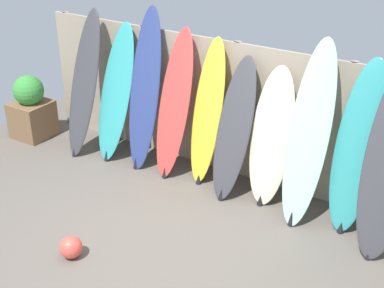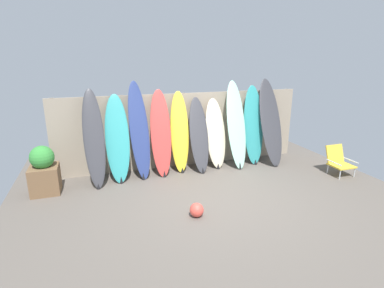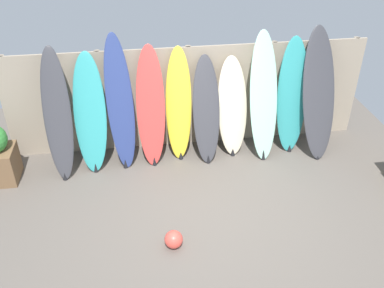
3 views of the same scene
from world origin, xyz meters
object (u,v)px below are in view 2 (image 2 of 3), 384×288
(surfboard_teal_1, at_px, (117,139))
(surfboard_teal_8, at_px, (253,126))
(surfboard_navy_2, at_px, (139,131))
(surfboard_red_3, at_px, (161,134))
(surfboard_cream_6, at_px, (216,134))
(surfboard_yellow_4, at_px, (180,133))
(surfboard_charcoal_9, at_px, (271,122))
(surfboard_charcoal_0, at_px, (94,139))
(surfboard_seafoam_7, at_px, (236,126))
(planter_box, at_px, (44,171))
(surfboard_charcoal_5, at_px, (199,136))
(beach_ball, at_px, (197,210))
(beach_chair, at_px, (339,160))

(surfboard_teal_1, height_order, surfboard_teal_8, surfboard_teal_8)
(surfboard_navy_2, distance_m, surfboard_red_3, 0.49)
(surfboard_red_3, bearing_deg, surfboard_cream_6, 2.05)
(surfboard_yellow_4, relative_size, surfboard_charcoal_9, 0.89)
(surfboard_charcoal_0, relative_size, surfboard_yellow_4, 1.07)
(surfboard_seafoam_7, height_order, planter_box, surfboard_seafoam_7)
(surfboard_navy_2, height_order, surfboard_teal_8, surfboard_navy_2)
(surfboard_teal_8, bearing_deg, surfboard_teal_1, -179.24)
(surfboard_red_3, height_order, surfboard_yellow_4, surfboard_red_3)
(surfboard_yellow_4, distance_m, surfboard_cream_6, 0.91)
(surfboard_red_3, xyz_separation_m, planter_box, (-2.43, -0.28, -0.50))
(surfboard_charcoal_5, distance_m, beach_ball, 2.34)
(surfboard_charcoal_0, xyz_separation_m, surfboard_navy_2, (0.96, 0.13, 0.06))
(surfboard_cream_6, distance_m, beach_chair, 2.90)
(surfboard_teal_1, relative_size, surfboard_cream_6, 1.11)
(surfboard_red_3, xyz_separation_m, surfboard_seafoam_7, (1.85, -0.07, 0.07))
(surfboard_teal_1, relative_size, planter_box, 1.91)
(surfboard_cream_6, relative_size, surfboard_charcoal_9, 0.79)
(surfboard_cream_6, bearing_deg, beach_chair, -28.42)
(surfboard_teal_1, xyz_separation_m, beach_chair, (4.84, -1.30, -0.59))
(surfboard_navy_2, relative_size, planter_box, 2.19)
(surfboard_yellow_4, xyz_separation_m, surfboard_seafoam_7, (1.39, -0.14, 0.09))
(surfboard_charcoal_0, xyz_separation_m, planter_box, (-0.99, -0.16, -0.54))
(surfboard_teal_8, bearing_deg, surfboard_charcoal_9, -20.54)
(surfboard_red_3, distance_m, surfboard_teal_8, 2.38)
(surfboard_teal_1, xyz_separation_m, surfboard_yellow_4, (1.42, 0.08, 0.01))
(surfboard_red_3, bearing_deg, surfboard_teal_1, -179.16)
(surfboard_yellow_4, distance_m, surfboard_charcoal_5, 0.46)
(surfboard_red_3, height_order, surfboard_teal_8, surfboard_teal_8)
(surfboard_red_3, relative_size, surfboard_teal_8, 0.99)
(surfboard_teal_1, xyz_separation_m, surfboard_charcoal_9, (3.73, -0.10, 0.13))
(surfboard_teal_1, height_order, planter_box, surfboard_teal_1)
(surfboard_charcoal_9, height_order, beach_ball, surfboard_charcoal_9)
(surfboard_charcoal_5, bearing_deg, surfboard_yellow_4, 166.04)
(surfboard_charcoal_0, height_order, planter_box, surfboard_charcoal_0)
(surfboard_navy_2, bearing_deg, surfboard_charcoal_9, -2.37)
(surfboard_charcoal_0, height_order, beach_chair, surfboard_charcoal_0)
(surfboard_charcoal_5, height_order, planter_box, surfboard_charcoal_5)
(surfboard_seafoam_7, distance_m, beach_ball, 2.83)
(surfboard_charcoal_0, bearing_deg, beach_ball, -52.11)
(surfboard_teal_8, bearing_deg, beach_chair, -41.83)
(beach_chair, bearing_deg, surfboard_charcoal_5, 161.31)
(surfboard_teal_8, height_order, beach_chair, surfboard_teal_8)
(surfboard_charcoal_0, relative_size, surfboard_red_3, 1.04)
(surfboard_charcoal_9, height_order, planter_box, surfboard_charcoal_9)
(surfboard_charcoal_5, height_order, beach_ball, surfboard_charcoal_5)
(surfboard_charcoal_9, bearing_deg, beach_chair, -47.24)
(surfboard_navy_2, xyz_separation_m, surfboard_yellow_4, (0.94, 0.05, -0.12))
(surfboard_charcoal_9, bearing_deg, surfboard_red_3, 177.57)
(surfboard_seafoam_7, relative_size, beach_ball, 8.58)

